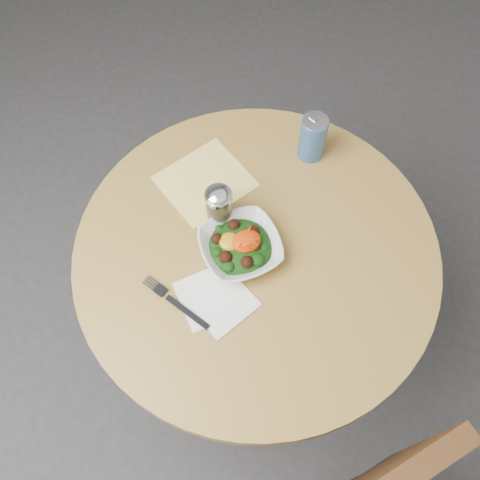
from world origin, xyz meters
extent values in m
plane|color=#2E2E31|center=(0.00, 0.00, 0.00)|extent=(6.00, 6.00, 0.00)
cylinder|color=black|center=(0.00, 0.00, 0.01)|extent=(0.52, 0.52, 0.03)
cylinder|color=black|center=(0.00, 0.00, 0.35)|extent=(0.10, 0.10, 0.71)
cylinder|color=#B78F42|center=(0.00, 0.00, 0.73)|extent=(0.90, 0.90, 0.04)
cylinder|color=#4B2C15|center=(0.10, -0.58, 0.22)|extent=(0.04, 0.04, 0.44)
cube|color=yellow|center=(-0.04, 0.24, 0.75)|extent=(0.25, 0.24, 0.00)
cube|color=white|center=(-0.16, -0.07, 0.75)|extent=(0.13, 0.13, 0.00)
cube|color=white|center=(-0.13, -0.09, 0.75)|extent=(0.17, 0.17, 0.00)
imported|color=silver|center=(-0.04, 0.01, 0.77)|extent=(0.20, 0.20, 0.05)
ellipsoid|color=black|center=(-0.04, 0.01, 0.77)|extent=(0.16, 0.16, 0.05)
ellipsoid|color=#BE8613|center=(-0.06, 0.02, 0.80)|extent=(0.05, 0.05, 0.02)
ellipsoid|color=red|center=(-0.03, 0.01, 0.80)|extent=(0.07, 0.06, 0.03)
cube|color=black|center=(-0.22, -0.08, 0.76)|extent=(0.07, 0.12, 0.00)
cube|color=black|center=(-0.26, 0.01, 0.76)|extent=(0.05, 0.07, 0.00)
cylinder|color=silver|center=(-0.05, 0.12, 0.80)|extent=(0.06, 0.06, 0.10)
cylinder|color=#9B8848|center=(-0.05, 0.12, 0.78)|extent=(0.05, 0.05, 0.05)
cylinder|color=silver|center=(-0.05, 0.12, 0.86)|extent=(0.07, 0.07, 0.01)
ellipsoid|color=silver|center=(-0.05, 0.12, 0.86)|extent=(0.06, 0.06, 0.03)
cylinder|color=navy|center=(0.26, 0.20, 0.82)|extent=(0.07, 0.07, 0.13)
cylinder|color=silver|center=(0.26, 0.20, 0.88)|extent=(0.07, 0.07, 0.00)
cube|color=silver|center=(0.25, 0.21, 0.88)|extent=(0.02, 0.02, 0.00)
camera|label=1|loc=(-0.29, -0.52, 1.92)|focal=40.00mm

